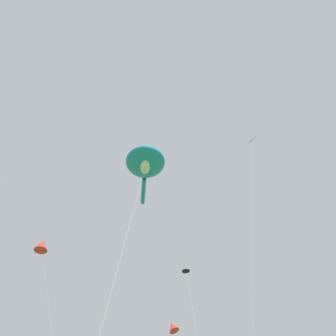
% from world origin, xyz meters
% --- Properties ---
extents(big_show_kite, '(6.67, 6.57, 17.21)m').
position_xyz_m(big_show_kite, '(1.77, 12.83, 16.72)').
color(big_show_kite, '#1E8CBF').
rests_on(big_show_kite, ground).
extents(small_kite_bird_shape, '(2.59, 3.45, 9.15)m').
position_xyz_m(small_kite_bird_shape, '(10.65, 20.40, 8.60)').
color(small_kite_bird_shape, red).
rests_on(small_kite_bird_shape, ground).
extents(small_kite_box_yellow, '(5.40, 2.03, 15.53)m').
position_xyz_m(small_kite_box_yellow, '(0.47, 26.21, 14.87)').
color(small_kite_box_yellow, red).
rests_on(small_kite_box_yellow, ground).
extents(small_kite_streamer_purple, '(3.69, 2.02, 25.21)m').
position_xyz_m(small_kite_streamer_purple, '(13.20, 11.88, 21.19)').
color(small_kite_streamer_purple, blue).
rests_on(small_kite_streamer_purple, ground).
extents(small_kite_stunt_black, '(0.54, 2.41, 10.33)m').
position_xyz_m(small_kite_stunt_black, '(5.88, 13.36, 9.80)').
color(small_kite_stunt_black, black).
rests_on(small_kite_stunt_black, ground).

